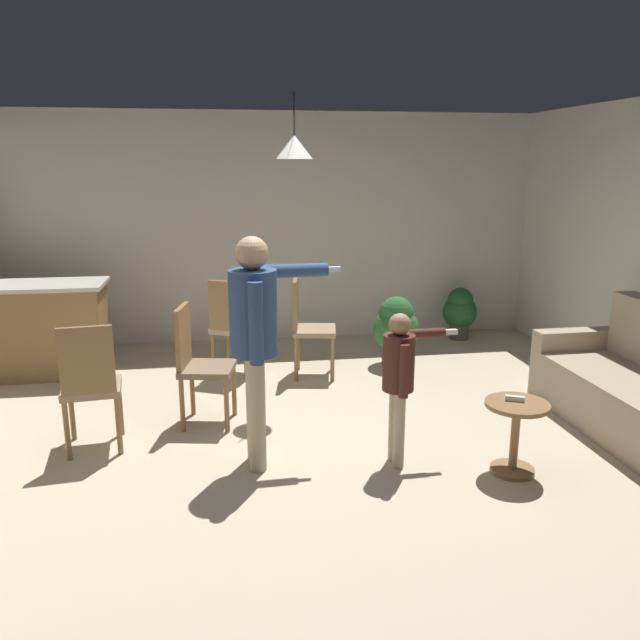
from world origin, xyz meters
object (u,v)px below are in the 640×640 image
(dining_chair_centre_back, at_px, (233,324))
(potted_plant_corner, at_px, (460,311))
(kitchen_counter, at_px, (44,329))
(potted_plant_by_wall, at_px, (396,328))
(side_table_by_couch, at_px, (515,429))
(person_child, at_px, (400,372))
(couch_floral, at_px, (639,390))
(dining_chair_by_counter, at_px, (198,361))
(dining_chair_near_wall, at_px, (307,324))
(dining_chair_spare, at_px, (90,382))
(spare_remote_on_table, at_px, (515,399))
(person_adult, at_px, (256,327))

(dining_chair_centre_back, height_order, potted_plant_corner, dining_chair_centre_back)
(kitchen_counter, relative_size, potted_plant_by_wall, 1.68)
(side_table_by_couch, distance_m, person_child, 0.89)
(couch_floral, bearing_deg, dining_chair_centre_back, 59.11)
(dining_chair_by_counter, bearing_deg, dining_chair_near_wall, 146.34)
(dining_chair_spare, bearing_deg, side_table_by_couch, -21.75)
(dining_chair_near_wall, distance_m, dining_chair_spare, 2.35)
(potted_plant_by_wall, bearing_deg, dining_chair_by_counter, -147.90)
(person_child, relative_size, dining_chair_spare, 1.12)
(couch_floral, bearing_deg, potted_plant_by_wall, 36.68)
(dining_chair_centre_back, bearing_deg, potted_plant_by_wall, 28.16)
(person_child, xyz_separation_m, potted_plant_corner, (1.67, 3.14, -0.34))
(dining_chair_centre_back, height_order, spare_remote_on_table, dining_chair_centre_back)
(person_child, height_order, potted_plant_by_wall, person_child)
(spare_remote_on_table, bearing_deg, couch_floral, 21.21)
(spare_remote_on_table, bearing_deg, person_adult, 168.17)
(dining_chair_near_wall, bearing_deg, dining_chair_centre_back, -89.77)
(couch_floral, height_order, dining_chair_centre_back, same)
(kitchen_counter, distance_m, dining_chair_spare, 2.11)
(dining_chair_near_wall, distance_m, potted_plant_by_wall, 1.01)
(side_table_by_couch, xyz_separation_m, dining_chair_near_wall, (-1.14, 2.30, 0.22))
(couch_floral, relative_size, dining_chair_centre_back, 1.81)
(couch_floral, distance_m, potted_plant_corner, 2.88)
(person_adult, bearing_deg, potted_plant_corner, 136.29)
(dining_chair_near_wall, bearing_deg, person_child, 20.16)
(dining_chair_near_wall, bearing_deg, side_table_by_couch, 36.19)
(dining_chair_centre_back, relative_size, spare_remote_on_table, 7.69)
(dining_chair_spare, bearing_deg, couch_floral, -9.94)
(couch_floral, distance_m, spare_remote_on_table, 1.44)
(dining_chair_by_counter, height_order, dining_chair_spare, same)
(kitchen_counter, bearing_deg, dining_chair_centre_back, -10.06)
(dining_chair_near_wall, relative_size, potted_plant_corner, 1.57)
(dining_chair_by_counter, distance_m, potted_plant_corner, 3.78)
(side_table_by_couch, bearing_deg, spare_remote_on_table, 98.40)
(potted_plant_by_wall, xyz_separation_m, spare_remote_on_table, (0.16, -2.47, 0.12))
(dining_chair_centre_back, distance_m, dining_chair_spare, 1.94)
(person_adult, xyz_separation_m, dining_chair_near_wall, (0.62, 1.90, -0.48))
(couch_floral, xyz_separation_m, kitchen_counter, (-5.11, 2.21, 0.15))
(potted_plant_corner, bearing_deg, dining_chair_spare, -146.17)
(side_table_by_couch, relative_size, dining_chair_near_wall, 0.52)
(spare_remote_on_table, bearing_deg, person_child, 163.61)
(person_adult, bearing_deg, side_table_by_couch, 75.04)
(dining_chair_centre_back, distance_m, potted_plant_corner, 2.96)
(dining_chair_by_counter, xyz_separation_m, potted_plant_corner, (3.09, 2.17, -0.19))
(couch_floral, bearing_deg, dining_chair_by_counter, 78.44)
(dining_chair_by_counter, bearing_deg, potted_plant_by_wall, 132.86)
(dining_chair_spare, height_order, potted_plant_corner, dining_chair_spare)
(dining_chair_centre_back, relative_size, potted_plant_corner, 1.57)
(couch_floral, distance_m, person_adult, 3.17)
(dining_chair_near_wall, bearing_deg, dining_chair_by_counter, -34.69)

